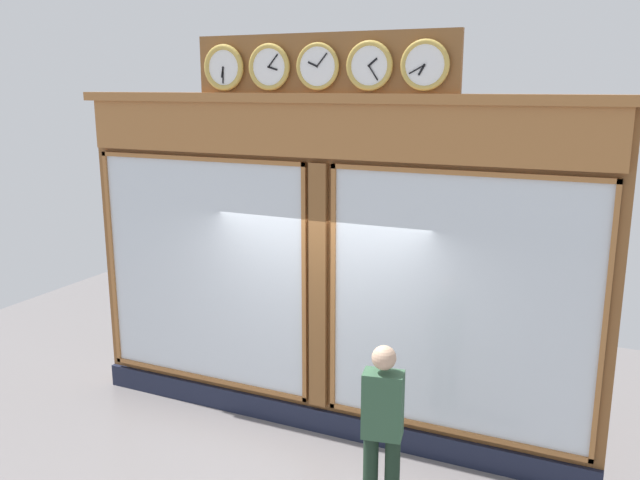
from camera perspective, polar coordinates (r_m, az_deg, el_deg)
The scene contains 2 objects.
shop_facade at distance 7.38m, azimuth 0.40°, elevation -2.13°, with size 6.18×0.42×4.44m.
pedestrian at distance 6.23m, azimuth 5.38°, elevation -15.53°, with size 0.39×0.28×1.69m.
Camera 1 is at (-2.93, 6.37, 3.91)m, focal length 37.28 mm.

